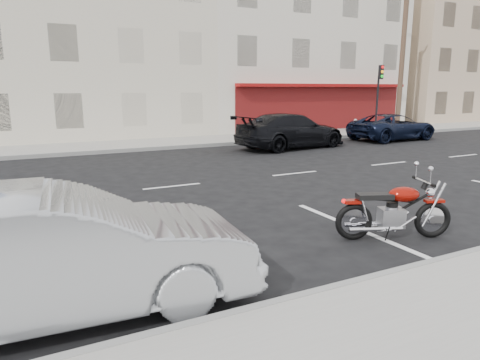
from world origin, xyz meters
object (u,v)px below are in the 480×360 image
(traffic_light, at_px, (379,89))
(sedan_silver, at_px, (57,254))
(fire_hydrant, at_px, (355,125))
(suv_far, at_px, (393,127))
(motorcycle, at_px, (435,212))
(utility_pole, at_px, (403,53))
(car_far, at_px, (291,131))

(traffic_light, xyz_separation_m, sedan_silver, (-18.76, -14.23, -1.80))
(traffic_light, distance_m, sedan_silver, 23.62)
(fire_hydrant, xyz_separation_m, sedan_silver, (-17.26, -14.40, 0.23))
(suv_far, bearing_deg, motorcycle, 133.25)
(utility_pole, bearing_deg, car_far, -160.76)
(car_far, bearing_deg, fire_hydrant, -70.82)
(utility_pole, xyz_separation_m, traffic_light, (-2.00, -0.27, -2.18))
(traffic_light, relative_size, fire_hydrant, 5.28)
(utility_pole, xyz_separation_m, suv_far, (-3.96, -3.41, -4.07))
(suv_far, xyz_separation_m, car_far, (-6.39, -0.20, 0.10))
(traffic_light, xyz_separation_m, car_far, (-8.35, -3.35, -1.79))
(motorcycle, height_order, suv_far, suv_far)
(traffic_light, distance_m, fire_hydrant, 2.53)
(fire_hydrant, height_order, car_far, car_far)
(utility_pole, height_order, suv_far, utility_pole)
(motorcycle, bearing_deg, sedan_silver, -158.95)
(traffic_light, height_order, motorcycle, traffic_light)
(utility_pole, height_order, car_far, utility_pole)
(utility_pole, distance_m, traffic_light, 2.97)
(fire_hydrant, bearing_deg, utility_pole, 1.64)
(sedan_silver, bearing_deg, traffic_light, -48.59)
(utility_pole, relative_size, suv_far, 1.86)
(traffic_light, bearing_deg, suv_far, -121.99)
(fire_hydrant, bearing_deg, motorcycle, -127.48)
(sedan_silver, distance_m, car_far, 15.06)
(suv_far, distance_m, car_far, 6.39)
(utility_pole, distance_m, sedan_silver, 25.63)
(utility_pole, height_order, motorcycle, utility_pole)
(fire_hydrant, distance_m, suv_far, 3.34)
(utility_pole, distance_m, car_far, 11.66)
(sedan_silver, bearing_deg, motorcycle, -86.91)
(traffic_light, xyz_separation_m, fire_hydrant, (-1.50, 0.17, -2.03))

